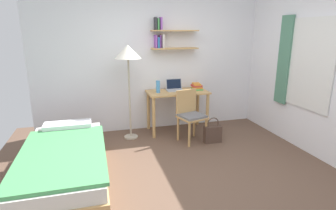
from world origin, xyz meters
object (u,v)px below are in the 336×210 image
Objects in this scene: desk at (177,99)px; book_stack at (197,87)px; standing_lamp at (128,56)px; bed at (65,166)px; laptop at (175,87)px; handbag at (213,134)px; water_bottle at (158,87)px; desk_chair at (190,113)px.

book_stack reaches higher than desk.
book_stack is (1.29, 0.17, -0.61)m from standing_lamp.
bed is 6.46× the size of laptop.
standing_lamp is (0.98, 1.31, 1.19)m from bed.
handbag is (0.41, -0.70, -0.47)m from desk.
desk is 5.02× the size of water_bottle.
book_stack is at bearing 32.92° from bed.
bed is at bearing -142.88° from desk.
laptop is 0.36m from water_bottle.
water_bottle reaches higher than desk_chair.
desk is 0.68× the size of standing_lamp.
handbag is (2.29, 0.72, -0.08)m from bed.
standing_lamp reaches higher than laptop.
desk is 2.50× the size of handbag.
desk is 0.94m from handbag.
laptop is at bearing 174.13° from book_stack.
book_stack is 0.56× the size of handbag.
handbag is at bearing -29.64° from desk_chair.
desk is at bearing 97.55° from desk_chair.
desk is at bearing 37.12° from bed.
water_bottle is at bearing 42.82° from bed.
water_bottle is 0.77m from book_stack.
bed is 1.82× the size of desk.
desk is at bearing -172.77° from book_stack.
laptop is 1.41× the size of water_bottle.
bed is at bearing -147.08° from book_stack.
desk_chair is at bearing -120.31° from book_stack.
desk is 1.26× the size of desk_chair.
laptop is at bearing 99.06° from desk_chair.
book_stack is at bearing -5.87° from laptop.
standing_lamp is at bearing 155.74° from handbag.
desk is 0.22m from laptop.
laptop is at bearing 118.65° from handbag.
standing_lamp is 0.77m from water_bottle.
desk is 3.55× the size of laptop.
desk_chair is 3.98× the size of water_bottle.
laptop is (0.87, 0.21, -0.61)m from standing_lamp.
desk is 0.44m from book_stack.
water_bottle is at bearing -160.94° from laptop.
bed is at bearing -127.02° from standing_lamp.
standing_lamp reaches higher than handbag.
bed is 2.15m from water_bottle.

